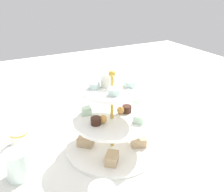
# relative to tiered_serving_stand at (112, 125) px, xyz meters

# --- Properties ---
(ground_plane) EXTENTS (2.40, 2.40, 0.00)m
(ground_plane) POSITION_rel_tiered_serving_stand_xyz_m (-0.00, 0.00, -0.08)
(ground_plane) COLOR silver
(tiered_serving_stand) EXTENTS (0.29, 0.29, 0.26)m
(tiered_serving_stand) POSITION_rel_tiered_serving_stand_xyz_m (0.00, 0.00, 0.00)
(tiered_serving_stand) COLOR white
(tiered_serving_stand) RESTS_ON ground_plane
(water_glass_tall_right) EXTENTS (0.07, 0.07, 0.13)m
(water_glass_tall_right) POSITION_rel_tiered_serving_stand_xyz_m (0.19, -0.22, -0.02)
(water_glass_tall_right) COLOR silver
(water_glass_tall_right) RESTS_ON ground_plane
(water_glass_short_left) EXTENTS (0.06, 0.06, 0.08)m
(water_glass_short_left) POSITION_rel_tiered_serving_stand_xyz_m (-0.00, 0.29, -0.04)
(water_glass_short_left) COLOR silver
(water_glass_short_left) RESTS_ON ground_plane
(teacup_with_saucer) EXTENTS (0.09, 0.09, 0.05)m
(teacup_with_saucer) POSITION_rel_tiered_serving_stand_xyz_m (0.16, 0.26, -0.06)
(teacup_with_saucer) COLOR white
(teacup_with_saucer) RESTS_ON ground_plane
(butter_knife_left) EXTENTS (0.13, 0.13, 0.00)m
(butter_knife_left) POSITION_rel_tiered_serving_stand_xyz_m (-0.22, -0.26, -0.08)
(butter_knife_left) COLOR silver
(butter_knife_left) RESTS_ON ground_plane
(butter_knife_right) EXTENTS (0.06, 0.17, 0.00)m
(butter_knife_right) POSITION_rel_tiered_serving_stand_xyz_m (0.33, 0.08, -0.08)
(butter_knife_right) COLOR silver
(butter_knife_right) RESTS_ON ground_plane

